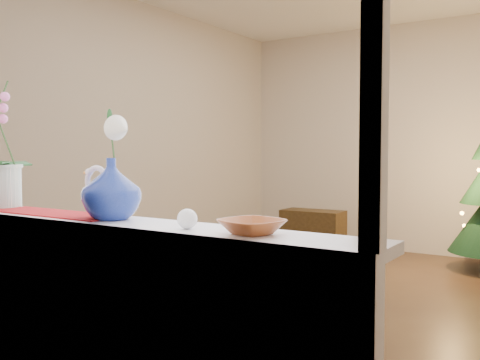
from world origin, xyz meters
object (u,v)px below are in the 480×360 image
Objects in this scene: swan at (106,194)px; paperweight at (187,219)px; side_table at (313,233)px; blue_vase at (111,184)px; amber_dish at (252,228)px.

swan is 0.46m from paperweight.
swan is 0.34× the size of side_table.
paperweight is at bearing -5.60° from blue_vase.
swan is 1.39× the size of amber_dish.
paperweight reaches higher than side_table.
amber_dish is at bearing -1.53° from blue_vase.
swan is 4.25m from side_table.
swan is 0.71m from amber_dish.
amber_dish is at bearing 5.27° from paperweight.
paperweight is 0.10× the size of side_table.
amber_dish is (0.25, 0.02, -0.01)m from paperweight.
blue_vase is (0.03, -0.00, 0.04)m from swan.
amber_dish is at bearing 21.39° from swan.
swan is at bearing -77.15° from side_table.
paperweight is (0.45, -0.04, -0.07)m from swan.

